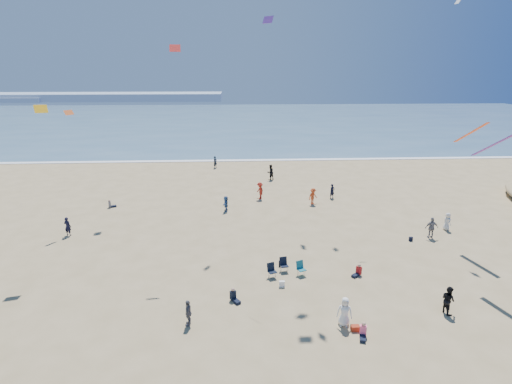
{
  "coord_description": "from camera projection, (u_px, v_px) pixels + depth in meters",
  "views": [
    {
      "loc": [
        0.8,
        -14.64,
        13.4
      ],
      "look_at": [
        2.0,
        8.0,
        6.39
      ],
      "focal_mm": 28.0,
      "sensor_mm": 36.0,
      "label": 1
    }
  ],
  "objects": [
    {
      "name": "ground",
      "position": [
        221.0,
        381.0,
        17.88
      ],
      "size": [
        220.0,
        220.0,
        0.0
      ],
      "primitive_type": "plane",
      "color": "tan",
      "rests_on": "ground"
    },
    {
      "name": "standing_flyers",
      "position": [
        282.0,
        227.0,
        33.03
      ],
      "size": [
        37.48,
        46.02,
        1.94
      ],
      "color": "slate",
      "rests_on": "ground"
    },
    {
      "name": "kites_aloft",
      "position": [
        370.0,
        42.0,
        26.61
      ],
      "size": [
        37.69,
        42.57,
        27.39
      ],
      "color": "#FFAE16",
      "rests_on": "ground"
    },
    {
      "name": "surf_line",
      "position": [
        230.0,
        161.0,
        60.8
      ],
      "size": [
        220.0,
        1.2,
        0.08
      ],
      "primitive_type": "cube",
      "color": "white",
      "rests_on": "ground"
    },
    {
      "name": "chair_cluster",
      "position": [
        286.0,
        268.0,
        26.97
      ],
      "size": [
        2.78,
        1.54,
        1.0
      ],
      "color": "black",
      "rests_on": "ground"
    },
    {
      "name": "headland_far",
      "position": [
        97.0,
        97.0,
        176.58
      ],
      "size": [
        110.0,
        20.0,
        3.2
      ],
      "primitive_type": "cube",
      "color": "#7A8EA8",
      "rests_on": "ground"
    },
    {
      "name": "ocean",
      "position": [
        232.0,
        120.0,
        108.51
      ],
      "size": [
        220.0,
        100.0,
        0.06
      ],
      "primitive_type": "cube",
      "color": "#476B84",
      "rests_on": "ground"
    },
    {
      "name": "cooler",
      "position": [
        355.0,
        328.0,
        21.3
      ],
      "size": [
        0.45,
        0.3,
        0.3
      ],
      "primitive_type": "cube",
      "color": "#A33017",
      "rests_on": "ground"
    },
    {
      "name": "seated_group",
      "position": [
        266.0,
        279.0,
        25.72
      ],
      "size": [
        21.97,
        26.64,
        0.84
      ],
      "color": "white",
      "rests_on": "ground"
    },
    {
      "name": "white_tote",
      "position": [
        282.0,
        284.0,
        25.58
      ],
      "size": [
        0.35,
        0.2,
        0.4
      ],
      "primitive_type": "cube",
      "color": "white",
      "rests_on": "ground"
    },
    {
      "name": "navy_bag",
      "position": [
        411.0,
        239.0,
        32.43
      ],
      "size": [
        0.28,
        0.18,
        0.34
      ],
      "primitive_type": "cube",
      "color": "black",
      "rests_on": "ground"
    },
    {
      "name": "black_backpack",
      "position": [
        281.0,
        264.0,
        28.29
      ],
      "size": [
        0.3,
        0.22,
        0.38
      ],
      "primitive_type": "cube",
      "color": "black",
      "rests_on": "ground"
    }
  ]
}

